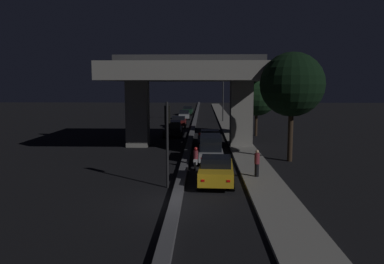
{
  "coord_description": "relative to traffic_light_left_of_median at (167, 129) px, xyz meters",
  "views": [
    {
      "loc": [
        1.26,
        -17.01,
        5.59
      ],
      "look_at": [
        0.22,
        17.66,
        1.19
      ],
      "focal_mm": 35.0,
      "sensor_mm": 36.0,
      "label": 1
    }
  ],
  "objects": [
    {
      "name": "roadside_tree_kerbside_mid",
      "position": [
        7.71,
        20.89,
        1.36
      ],
      "size": [
        4.67,
        4.67,
        6.9
      ],
      "color": "#2D2116",
      "rests_on": "ground_plane"
    },
    {
      "name": "car_silver_third_oncoming",
      "position": [
        -1.15,
        40.58,
        -2.48
      ],
      "size": [
        1.95,
        4.31,
        1.44
      ],
      "rotation": [
        0.0,
        0.0,
        -1.54
      ],
      "color": "gray",
      "rests_on": "ground_plane"
    },
    {
      "name": "sidewalk_right",
      "position": [
        5.39,
        25.09,
        -3.12
      ],
      "size": [
        2.23,
        126.0,
        0.16
      ],
      "primitive_type": "cube",
      "color": "gray",
      "rests_on": "ground_plane"
    },
    {
      "name": "motorcycle_black_filtering_mid",
      "position": [
        1.62,
        12.28,
        -2.58
      ],
      "size": [
        0.33,
        1.87,
        1.45
      ],
      "rotation": [
        0.0,
        0.0,
        1.6
      ],
      "color": "black",
      "rests_on": "ground_plane"
    },
    {
      "name": "roadside_tree_kerbside_near",
      "position": [
        8.29,
        7.3,
        2.39
      ],
      "size": [
        4.63,
        4.63,
        7.92
      ],
      "color": "#2D2116",
      "rests_on": "ground_plane"
    },
    {
      "name": "car_taxi_yellow_lead",
      "position": [
        2.67,
        0.81,
        -2.4
      ],
      "size": [
        2.19,
        4.44,
        1.57
      ],
      "rotation": [
        0.0,
        0.0,
        1.52
      ],
      "color": "gold",
      "rests_on": "ground_plane"
    },
    {
      "name": "car_dark_green_third",
      "position": [
        2.56,
        14.7,
        -2.5
      ],
      "size": [
        2.1,
        4.43,
        1.39
      ],
      "rotation": [
        0.0,
        0.0,
        1.59
      ],
      "color": "black",
      "rests_on": "ground_plane"
    },
    {
      "name": "car_dark_green_fourth_oncoming",
      "position": [
        -0.91,
        49.22,
        -2.39
      ],
      "size": [
        2.04,
        4.02,
        1.6
      ],
      "rotation": [
        0.0,
        0.0,
        -1.62
      ],
      "color": "black",
      "rests_on": "ground_plane"
    },
    {
      "name": "traffic_light_left_of_median",
      "position": [
        0.0,
        0.0,
        0.0
      ],
      "size": [
        0.3,
        0.49,
        4.68
      ],
      "color": "black",
      "rests_on": "ground_plane"
    },
    {
      "name": "ground_plane",
      "position": [
        0.67,
        -2.91,
        -3.2
      ],
      "size": [
        200.0,
        200.0,
        0.0
      ],
      "primitive_type": "plane",
      "color": "black"
    },
    {
      "name": "elevated_overpass",
      "position": [
        0.67,
        13.72,
        2.94
      ],
      "size": [
        13.7,
        12.79,
        8.23
      ],
      "color": "gray",
      "rests_on": "ground_plane"
    },
    {
      "name": "car_dark_red_second_oncoming",
      "position": [
        -1.36,
        29.66,
        -2.5
      ],
      "size": [
        2.05,
        3.99,
        1.37
      ],
      "rotation": [
        0.0,
        0.0,
        -1.57
      ],
      "color": "#591414",
      "rests_on": "ground_plane"
    },
    {
      "name": "pedestrian_on_sidewalk",
      "position": [
        5.12,
        1.91,
        -2.22
      ],
      "size": [
        0.31,
        0.31,
        1.61
      ],
      "color": "black",
      "rests_on": "sidewalk_right"
    },
    {
      "name": "median_divider",
      "position": [
        0.67,
        32.09,
        -3.06
      ],
      "size": [
        0.53,
        126.0,
        0.28
      ],
      "primitive_type": "cube",
      "color": "#4C4C51",
      "rests_on": "ground_plane"
    },
    {
      "name": "car_silver_second",
      "position": [
        2.48,
        7.03,
        -2.19
      ],
      "size": [
        1.87,
        4.27,
        1.91
      ],
      "rotation": [
        0.0,
        0.0,
        1.57
      ],
      "color": "gray",
      "rests_on": "ground_plane"
    },
    {
      "name": "car_black_lead_oncoming",
      "position": [
        -1.35,
        20.49,
        -2.34
      ],
      "size": [
        2.1,
        4.42,
        1.67
      ],
      "rotation": [
        0.0,
        0.0,
        -1.55
      ],
      "color": "black",
      "rests_on": "ground_plane"
    },
    {
      "name": "street_lamp",
      "position": [
        4.54,
        35.9,
        1.48
      ],
      "size": [
        2.37,
        0.32,
        7.88
      ],
      "color": "#2D2D30",
      "rests_on": "ground_plane"
    },
    {
      "name": "motorcycle_white_filtering_near",
      "position": [
        1.44,
        4.72,
        -2.58
      ],
      "size": [
        0.33,
        1.71,
        1.44
      ],
      "rotation": [
        0.0,
        0.0,
        1.53
      ],
      "color": "black",
      "rests_on": "ground_plane"
    }
  ]
}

